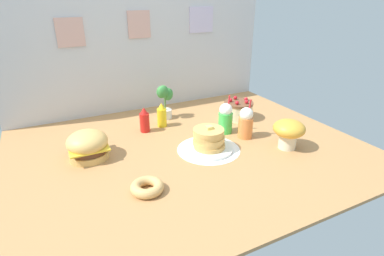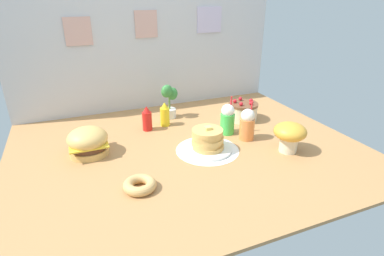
% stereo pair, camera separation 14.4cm
% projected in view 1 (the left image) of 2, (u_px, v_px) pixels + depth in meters
% --- Properties ---
extents(ground_plane, '(2.30, 1.82, 0.02)m').
position_uv_depth(ground_plane, '(189.00, 150.00, 2.07)').
color(ground_plane, '#B27F4C').
extents(back_wall, '(2.30, 0.04, 1.05)m').
position_uv_depth(back_wall, '(142.00, 48.00, 2.59)').
color(back_wall, silver).
rests_on(back_wall, ground_plane).
extents(doily_mat, '(0.42, 0.42, 0.00)m').
position_uv_depth(doily_mat, '(209.00, 149.00, 2.05)').
color(doily_mat, white).
rests_on(doily_mat, ground_plane).
extents(burger, '(0.25, 0.25, 0.18)m').
position_uv_depth(burger, '(88.00, 145.00, 1.92)').
color(burger, '#DBA859').
rests_on(burger, ground_plane).
extents(pancake_stack, '(0.33, 0.33, 0.17)m').
position_uv_depth(pancake_stack, '(209.00, 140.00, 2.02)').
color(pancake_stack, white).
rests_on(pancake_stack, doily_mat).
extents(layer_cake, '(0.24, 0.24, 0.17)m').
position_uv_depth(layer_cake, '(238.00, 110.00, 2.53)').
color(layer_cake, beige).
rests_on(layer_cake, ground_plane).
extents(ketchup_bottle, '(0.07, 0.07, 0.19)m').
position_uv_depth(ketchup_bottle, '(145.00, 120.00, 2.29)').
color(ketchup_bottle, red).
rests_on(ketchup_bottle, ground_plane).
extents(mustard_bottle, '(0.07, 0.07, 0.19)m').
position_uv_depth(mustard_bottle, '(162.00, 116.00, 2.38)').
color(mustard_bottle, yellow).
rests_on(mustard_bottle, ground_plane).
extents(cream_soda_cup, '(0.11, 0.11, 0.29)m').
position_uv_depth(cream_soda_cup, '(225.00, 118.00, 2.26)').
color(cream_soda_cup, green).
rests_on(cream_soda_cup, ground_plane).
extents(orange_float_cup, '(0.11, 0.11, 0.29)m').
position_uv_depth(orange_float_cup, '(246.00, 123.00, 2.18)').
color(orange_float_cup, orange).
rests_on(orange_float_cup, ground_plane).
extents(donut_pink_glaze, '(0.18, 0.18, 0.05)m').
position_uv_depth(donut_pink_glaze, '(147.00, 187.00, 1.61)').
color(donut_pink_glaze, tan).
rests_on(donut_pink_glaze, ground_plane).
extents(potted_plant, '(0.14, 0.11, 0.29)m').
position_uv_depth(potted_plant, '(165.00, 100.00, 2.51)').
color(potted_plant, white).
rests_on(potted_plant, ground_plane).
extents(mushroom_stool, '(0.21, 0.21, 0.20)m').
position_uv_depth(mushroom_stool, '(289.00, 131.00, 2.03)').
color(mushroom_stool, beige).
rests_on(mushroom_stool, ground_plane).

